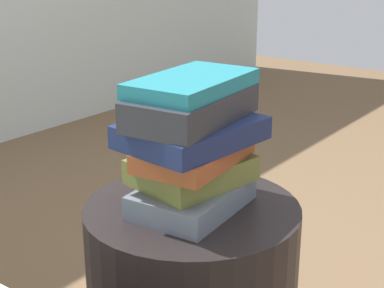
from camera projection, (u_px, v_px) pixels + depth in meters
The scene contains 6 objects.
book_slate at pixel (192, 197), 1.21m from camera, with size 0.25×0.18×0.05m, color slate.
book_olive at pixel (192, 170), 1.22m from camera, with size 0.23×0.18×0.05m, color olive.
book_rust at pixel (194, 154), 1.18m from camera, with size 0.25×0.16×0.04m, color #994723.
book_navy at pixel (195, 132), 1.18m from camera, with size 0.27×0.20×0.05m, color #19234C.
book_charcoal at pixel (192, 106), 1.16m from camera, with size 0.29×0.16×0.06m, color #28282D.
book_teal at pixel (193, 83), 1.15m from camera, with size 0.28×0.16×0.03m, color #1E727F.
Camera 1 is at (-0.89, -0.68, 1.01)m, focal length 54.40 mm.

